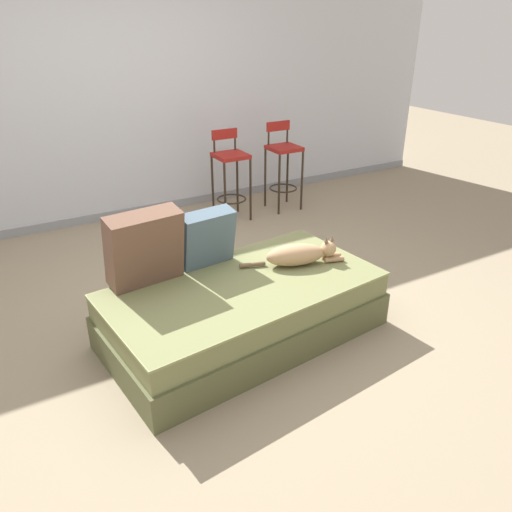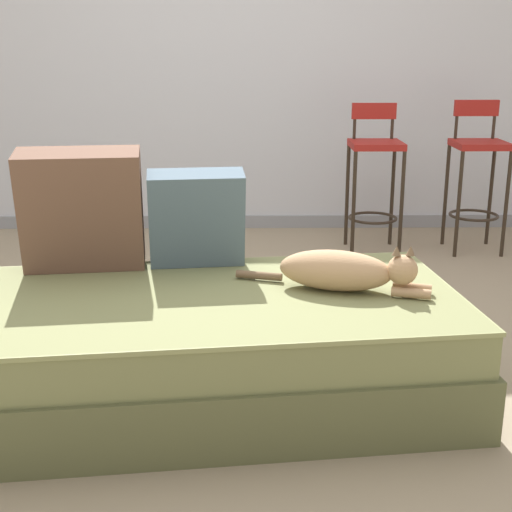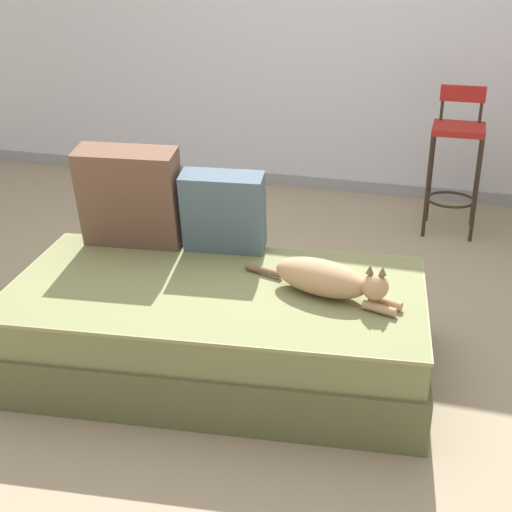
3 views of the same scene
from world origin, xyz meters
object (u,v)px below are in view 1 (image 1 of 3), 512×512
(throw_pillow_middle, at_px, (206,238))
(bar_stool_near_window, at_px, (230,169))
(throw_pillow_corner, at_px, (145,248))
(bar_stool_by_doorway, at_px, (283,160))
(cat, at_px, (300,254))
(couch, at_px, (244,309))

(throw_pillow_middle, height_order, bar_stool_near_window, bar_stool_near_window)
(throw_pillow_corner, distance_m, bar_stool_by_doorway, 2.70)
(cat, xyz_separation_m, bar_stool_near_window, (0.45, 1.95, 0.06))
(couch, relative_size, cat, 2.65)
(cat, relative_size, bar_stool_near_window, 0.78)
(couch, bearing_deg, bar_stool_by_doorway, 51.91)
(couch, bearing_deg, cat, 6.45)
(couch, height_order, cat, cat)
(throw_pillow_corner, bearing_deg, cat, -14.74)
(throw_pillow_middle, xyz_separation_m, bar_stool_near_window, (1.01, 1.63, -0.06))
(throw_pillow_middle, bearing_deg, bar_stool_by_doorway, 44.55)
(cat, distance_m, bar_stool_by_doorway, 2.24)
(couch, height_order, throw_pillow_corner, throw_pillow_corner)
(couch, height_order, bar_stool_near_window, bar_stool_near_window)
(throw_pillow_middle, bearing_deg, bar_stool_near_window, 58.25)
(throw_pillow_corner, bearing_deg, bar_stool_by_doorway, 38.61)
(throw_pillow_middle, bearing_deg, couch, -76.65)
(bar_stool_near_window, distance_m, bar_stool_by_doorway, 0.65)
(throw_pillow_corner, height_order, bar_stool_by_doorway, bar_stool_by_doorway)
(throw_pillow_corner, xyz_separation_m, throw_pillow_middle, (0.45, 0.05, -0.05))
(cat, distance_m, bar_stool_near_window, 2.00)
(bar_stool_near_window, height_order, bar_stool_by_doorway, bar_stool_by_doorway)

